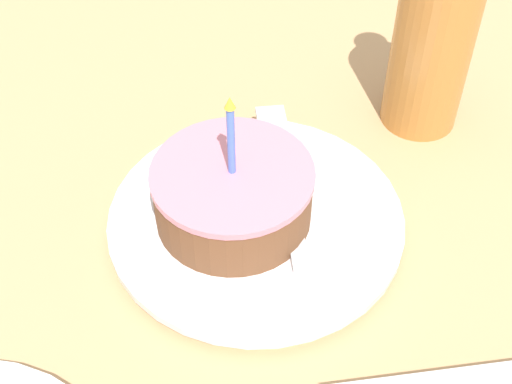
% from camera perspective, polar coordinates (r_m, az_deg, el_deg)
% --- Properties ---
extents(ground_plane, '(2.40, 2.40, 0.04)m').
position_cam_1_polar(ground_plane, '(0.54, 0.87, -5.21)').
color(ground_plane, tan).
rests_on(ground_plane, ground).
extents(plate, '(0.22, 0.22, 0.02)m').
position_cam_1_polar(plate, '(0.53, 0.00, -2.30)').
color(plate, silver).
rests_on(plate, ground_plane).
extents(cake_slice, '(0.11, 0.11, 0.11)m').
position_cam_1_polar(cake_slice, '(0.50, -1.86, -0.17)').
color(cake_slice, brown).
rests_on(cake_slice, plate).
extents(fork, '(0.17, 0.03, 0.00)m').
position_cam_1_polar(fork, '(0.55, 2.05, 1.89)').
color(fork, '#B2B2B7').
rests_on(fork, plate).
extents(bottle, '(0.06, 0.06, 0.19)m').
position_cam_1_polar(bottle, '(0.60, 13.94, 11.41)').
color(bottle, '#B27233').
rests_on(bottle, ground_plane).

